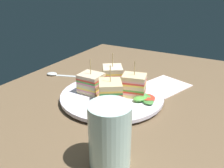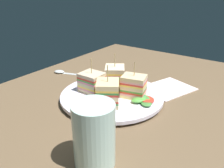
% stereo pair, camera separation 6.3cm
% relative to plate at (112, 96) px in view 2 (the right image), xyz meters
% --- Properties ---
extents(ground_plane, '(1.06, 0.71, 0.02)m').
position_rel_plate_xyz_m(ground_plane, '(0.00, 0.00, -0.02)').
color(ground_plane, brown).
extents(plate, '(0.29, 0.29, 0.02)m').
position_rel_plate_xyz_m(plate, '(0.00, 0.00, 0.00)').
color(plate, white).
rests_on(plate, ground_plane).
extents(sandwich_wedge_0, '(0.08, 0.08, 0.10)m').
position_rel_plate_xyz_m(sandwich_wedge_0, '(-0.05, -0.03, 0.04)').
color(sandwich_wedge_0, '#CEBB86').
rests_on(sandwich_wedge_0, plate).
extents(sandwich_wedge_1, '(0.06, 0.07, 0.10)m').
position_rel_plate_xyz_m(sandwich_wedge_1, '(0.02, -0.06, 0.04)').
color(sandwich_wedge_1, '#DCC57D').
rests_on(sandwich_wedge_1, plate).
extents(sandwich_wedge_2, '(0.08, 0.08, 0.10)m').
position_rel_plate_xyz_m(sandwich_wedge_2, '(0.05, 0.03, 0.04)').
color(sandwich_wedge_2, '#DEB37E').
rests_on(sandwich_wedge_2, plate).
extents(sandwich_wedge_3, '(0.06, 0.06, 0.10)m').
position_rel_plate_xyz_m(sandwich_wedge_3, '(-0.02, 0.06, 0.03)').
color(sandwich_wedge_3, beige).
rests_on(sandwich_wedge_3, plate).
extents(chip_pile, '(0.06, 0.06, 0.02)m').
position_rel_plate_xyz_m(chip_pile, '(0.01, 0.01, 0.02)').
color(chip_pile, '#EFC065').
rests_on(chip_pile, plate).
extents(salad_garnish, '(0.07, 0.07, 0.01)m').
position_rel_plate_xyz_m(salad_garnish, '(0.01, -0.09, 0.01)').
color(salad_garnish, '#51A13E').
rests_on(salad_garnish, plate).
extents(spoon, '(0.07, 0.15, 0.01)m').
position_rel_plate_xyz_m(spoon, '(0.06, 0.26, -0.01)').
color(spoon, silver).
rests_on(spoon, ground_plane).
extents(napkin, '(0.17, 0.16, 0.01)m').
position_rel_plate_xyz_m(napkin, '(0.16, -0.10, -0.01)').
color(napkin, silver).
rests_on(napkin, ground_plane).
extents(drinking_glass, '(0.07, 0.07, 0.12)m').
position_rel_plate_xyz_m(drinking_glass, '(-0.22, -0.12, 0.04)').
color(drinking_glass, silver).
rests_on(drinking_glass, ground_plane).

